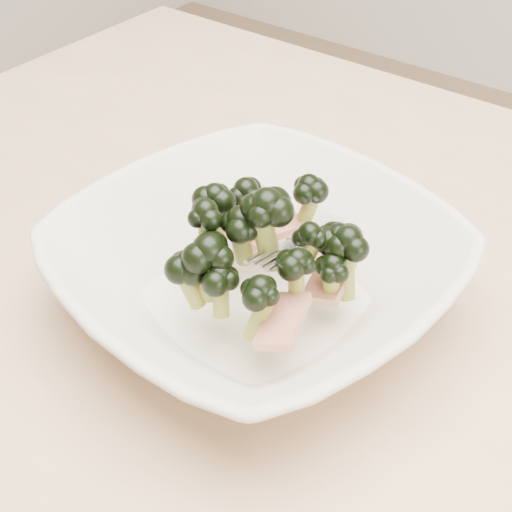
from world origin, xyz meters
name	(u,v)px	position (x,y,z in m)	size (l,w,h in m)	color
dining_table	(356,389)	(0.00, 0.00, 0.65)	(1.20, 0.80, 0.75)	tan
broccoli_dish	(257,266)	(-0.07, -0.05, 0.79)	(0.34, 0.34, 0.13)	beige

